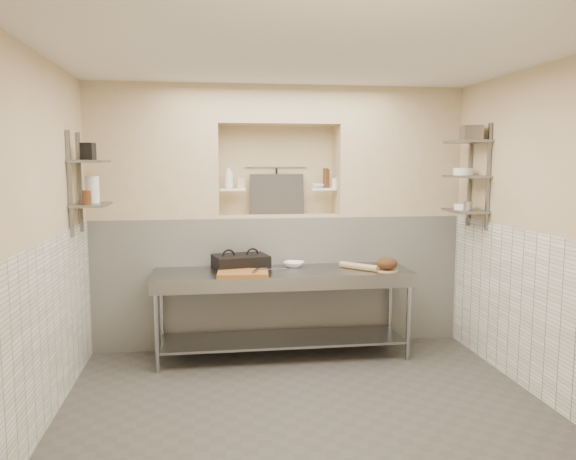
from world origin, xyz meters
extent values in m
cube|color=#48443F|center=(0.00, 0.00, -0.05)|extent=(4.00, 3.90, 0.10)
cube|color=silver|center=(0.00, 0.00, 2.85)|extent=(4.00, 3.90, 0.10)
cube|color=#CAB490|center=(-2.05, 0.00, 1.40)|extent=(0.10, 3.90, 2.80)
cube|color=#CAB490|center=(2.05, 0.00, 1.40)|extent=(0.10, 3.90, 2.80)
cube|color=#CAB490|center=(0.00, 2.00, 1.40)|extent=(4.00, 0.10, 2.80)
cube|color=#CAB490|center=(0.00, -2.00, 1.40)|extent=(4.00, 0.10, 2.80)
cube|color=white|center=(0.00, 1.75, 0.70)|extent=(4.00, 0.40, 1.40)
cube|color=#CAB490|center=(0.00, 1.75, 1.41)|extent=(1.30, 0.40, 0.02)
cube|color=#CAB490|center=(-1.33, 1.75, 2.10)|extent=(1.35, 0.40, 1.40)
cube|color=#CAB490|center=(1.33, 1.75, 2.10)|extent=(1.35, 0.40, 1.40)
cube|color=#CAB490|center=(0.00, 1.75, 2.60)|extent=(1.30, 0.40, 0.40)
cube|color=white|center=(-1.99, 0.00, 0.70)|extent=(0.02, 3.90, 1.40)
cube|color=white|center=(1.99, 0.00, 0.70)|extent=(0.02, 3.90, 1.40)
cube|color=white|center=(-0.50, 1.75, 1.70)|extent=(0.28, 0.16, 0.02)
cube|color=white|center=(0.50, 1.75, 1.70)|extent=(0.28, 0.16, 0.02)
cylinder|color=gray|center=(0.00, 1.92, 1.95)|extent=(0.70, 0.02, 0.02)
cylinder|color=black|center=(0.00, 1.90, 1.78)|extent=(0.02, 0.02, 0.30)
cube|color=#383330|center=(0.00, 1.85, 1.64)|extent=(0.60, 0.08, 0.45)
cube|color=slate|center=(-1.98, 1.25, 1.80)|extent=(0.03, 0.03, 0.95)
cube|color=slate|center=(-1.98, 0.85, 1.80)|extent=(0.03, 0.03, 0.95)
cube|color=slate|center=(-1.84, 1.05, 1.60)|extent=(0.30, 0.50, 0.02)
cube|color=slate|center=(-1.84, 1.05, 2.00)|extent=(0.30, 0.50, 0.03)
cube|color=slate|center=(1.98, 1.25, 1.85)|extent=(0.03, 0.03, 1.05)
cube|color=slate|center=(1.98, 0.85, 1.85)|extent=(0.03, 0.03, 1.05)
cube|color=slate|center=(1.84, 1.05, 1.50)|extent=(0.30, 0.50, 0.02)
cube|color=slate|center=(1.84, 1.05, 1.85)|extent=(0.30, 0.50, 0.02)
cube|color=slate|center=(1.84, 1.05, 2.20)|extent=(0.30, 0.50, 0.03)
cube|color=gray|center=(-0.02, 1.20, 0.88)|extent=(2.60, 0.70, 0.04)
cube|color=gray|center=(-0.02, 1.20, 0.18)|extent=(2.45, 0.60, 0.03)
cube|color=gray|center=(-0.02, 0.87, 0.82)|extent=(2.60, 0.02, 0.12)
cylinder|color=gray|center=(-1.26, 0.91, 0.43)|extent=(0.04, 0.04, 0.86)
cylinder|color=gray|center=(-1.26, 1.49, 0.43)|extent=(0.04, 0.04, 0.86)
cylinder|color=gray|center=(1.22, 0.91, 0.43)|extent=(0.04, 0.04, 0.86)
cylinder|color=gray|center=(1.22, 1.49, 0.43)|extent=(0.04, 0.04, 0.86)
cube|color=black|center=(-0.44, 1.33, 0.95)|extent=(0.61, 0.50, 0.10)
cube|color=black|center=(-0.44, 1.33, 1.02)|extent=(0.61, 0.50, 0.05)
cube|color=brown|center=(-0.44, 0.98, 0.92)|extent=(0.51, 0.38, 0.04)
cube|color=gray|center=(-0.13, 1.06, 0.95)|extent=(0.26, 0.05, 0.01)
cylinder|color=gray|center=(-0.31, 0.98, 0.96)|extent=(0.10, 0.25, 0.02)
imported|color=white|center=(0.12, 1.40, 0.93)|extent=(0.28, 0.28, 0.05)
cylinder|color=tan|center=(0.75, 1.14, 0.93)|extent=(0.35, 0.36, 0.07)
cylinder|color=tan|center=(1.02, 1.03, 0.91)|extent=(0.24, 0.24, 0.01)
ellipsoid|color=#4C2D19|center=(1.02, 1.03, 0.98)|extent=(0.21, 0.21, 0.13)
imported|color=white|center=(-0.54, 1.75, 1.84)|extent=(0.11, 0.11, 0.26)
cube|color=#CAB490|center=(-0.41, 1.76, 1.77)|extent=(0.08, 0.08, 0.12)
imported|color=white|center=(0.44, 1.73, 1.74)|extent=(0.17, 0.17, 0.05)
cylinder|color=#472915|center=(0.55, 1.75, 1.82)|extent=(0.06, 0.06, 0.21)
cylinder|color=#472915|center=(0.52, 1.74, 1.82)|extent=(0.05, 0.05, 0.22)
cylinder|color=white|center=(0.63, 1.73, 1.77)|extent=(0.06, 0.06, 0.11)
cylinder|color=white|center=(-1.84, 1.13, 1.74)|extent=(0.12, 0.12, 0.25)
cylinder|color=#472915|center=(-1.84, 0.85, 1.68)|extent=(0.09, 0.09, 0.13)
cube|color=black|center=(-1.84, 1.00, 2.09)|extent=(0.13, 0.13, 0.16)
cylinder|color=white|center=(1.84, 1.08, 1.54)|extent=(0.19, 0.19, 0.06)
cylinder|color=gray|center=(1.84, 0.99, 1.56)|extent=(0.09, 0.09, 0.09)
cylinder|color=white|center=(1.84, 1.12, 1.90)|extent=(0.20, 0.20, 0.07)
cube|color=gray|center=(1.84, 0.97, 2.28)|extent=(0.22, 0.26, 0.14)
camera|label=1|loc=(-0.76, -4.36, 1.98)|focal=35.00mm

